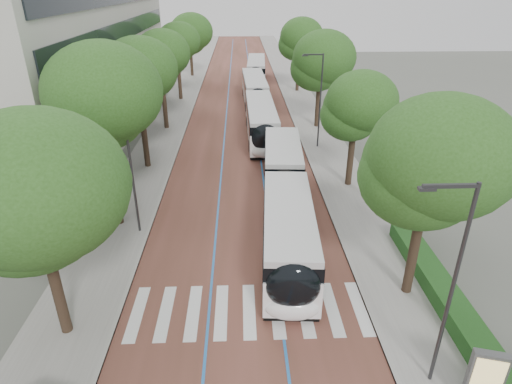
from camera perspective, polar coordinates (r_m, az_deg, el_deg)
The scene contains 21 objects.
ground at distance 19.24m, azimuth -1.47°, elevation -17.55°, with size 160.00×160.00×0.00m, color #51544C.
road at distance 55.52m, azimuth -2.09°, elevation 12.31°, with size 11.00×140.00×0.02m, color brown.
sidewalk_left at distance 56.00m, azimuth -9.97°, elevation 12.12°, with size 4.00×140.00×0.12m, color gray.
sidewalk_right at distance 56.02m, azimuth 5.78°, elevation 12.38°, with size 4.00×140.00×0.12m, color gray.
kerb_left at distance 55.78m, azimuth -7.99°, elevation 12.20°, with size 0.20×140.00×0.14m, color gray.
kerb_right at distance 55.79m, azimuth 3.80°, elevation 12.40°, with size 0.20×140.00×0.14m, color gray.
zebra_crossing at distance 19.96m, azimuth -0.92°, elevation -15.50°, with size 10.55×3.60×0.01m.
lane_line_left at distance 55.54m, azimuth -3.78°, elevation 12.29°, with size 0.12×126.00×0.01m, color blue.
lane_line_right at distance 55.54m, azimuth -0.40°, elevation 12.35°, with size 0.12×126.00×0.01m, color blue.
office_building at distance 46.61m, azimuth -27.86°, elevation 15.56°, with size 18.11×40.00×14.00m.
hedge at distance 20.98m, azimuth 25.09°, elevation -14.30°, with size 1.20×14.00×0.80m, color #1D4618.
streetlight_near at distance 15.34m, azimuth 24.47°, elevation -10.09°, with size 1.82×0.20×8.00m.
streetlight_far at distance 37.49m, azimuth 8.36°, elevation 12.84°, with size 1.82×0.20×8.00m.
lamp_post_left at distance 24.51m, azimuth -16.30°, elevation 3.09°, with size 0.14×0.14×8.00m, color #313133.
trees_left at distance 39.24m, azimuth -13.59°, elevation 15.72°, with size 6.49×61.48×10.17m.
trees_right at distance 37.39m, azimuth 10.19°, elevation 14.95°, with size 6.02×47.77×8.97m.
lead_bus at distance 25.43m, azimuth 3.95°, elevation -1.20°, with size 3.67×18.52×3.20m.
bus_queued_0 at distance 40.07m, azimuth 0.70°, elevation 9.24°, with size 2.69×12.43×3.20m.
bus_queued_1 at distance 52.53m, azimuth -0.17°, elevation 13.34°, with size 2.89×12.47×3.20m.
bus_queued_2 at distance 65.17m, azimuth 0.04°, elevation 15.86°, with size 3.09×12.50×3.20m.
ad_panel at distance 17.41m, azimuth 28.24°, elevation -21.05°, with size 1.18×0.61×2.37m.
Camera 1 is at (-0.05, -13.91, 13.29)m, focal length 30.00 mm.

